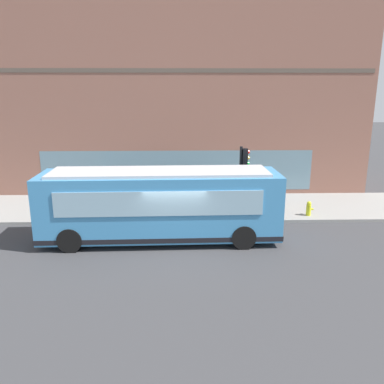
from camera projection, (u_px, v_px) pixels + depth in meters
The scene contains 9 objects.
ground at pixel (175, 244), 16.58m from camera, with size 120.00×120.00×0.00m, color #38383A.
sidewalk_curb at pixel (177, 207), 21.49m from camera, with size 5.00×40.00×0.15m, color gray.
building_corner at pixel (177, 84), 25.22m from camera, with size 6.27×23.02×13.33m.
city_bus_nearside at pixel (160, 205), 16.72m from camera, with size 2.78×10.09×3.07m.
traffic_light_near_corner at pixel (243, 168), 19.10m from camera, with size 0.32×0.49×3.53m.
fire_hydrant at pixel (309, 208), 19.80m from camera, with size 0.35×0.35×0.74m.
pedestrian_near_hydrant at pixel (161, 185), 21.80m from camera, with size 0.32×0.32×1.80m.
pedestrian_near_building_entrance at pixel (182, 184), 22.55m from camera, with size 0.32×0.32×1.57m.
pedestrian_by_light_pole at pixel (139, 186), 21.70m from camera, with size 0.32×0.32×1.71m.
Camera 1 is at (-15.47, -0.31, 6.39)m, focal length 36.85 mm.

